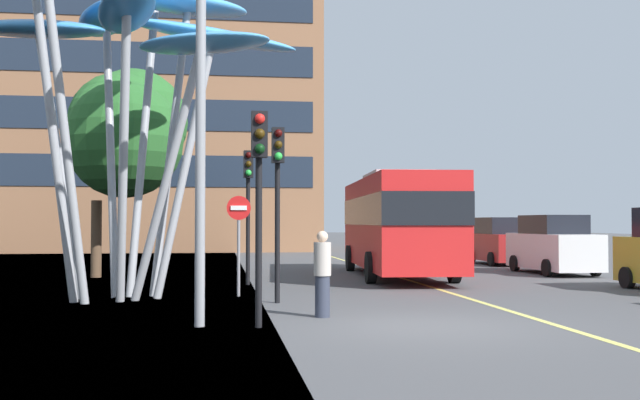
{
  "coord_description": "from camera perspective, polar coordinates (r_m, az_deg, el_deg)",
  "views": [
    {
      "loc": [
        -3.68,
        -13.11,
        1.85
      ],
      "look_at": [
        -0.69,
        9.19,
        2.5
      ],
      "focal_mm": 42.59,
      "sensor_mm": 36.0,
      "label": 1
    }
  ],
  "objects": [
    {
      "name": "ground",
      "position": [
        13.58,
        5.32,
        -9.68
      ],
      "size": [
        120.0,
        240.0,
        0.1
      ],
      "color": "#4C4C4F"
    },
    {
      "name": "red_bus",
      "position": [
        25.8,
        5.81,
        -1.49
      ],
      "size": [
        3.29,
        10.4,
        3.51
      ],
      "color": "red",
      "rests_on": "ground"
    },
    {
      "name": "leaf_sculpture",
      "position": [
        19.59,
        -14.38,
        12.69
      ],
      "size": [
        8.35,
        7.74,
        8.9
      ],
      "color": "#9EA0A5",
      "rests_on": "ground"
    },
    {
      "name": "traffic_light_kerb_near",
      "position": [
        13.28,
        -4.6,
        2.15
      ],
      "size": [
        0.28,
        0.42,
        3.77
      ],
      "color": "black",
      "rests_on": "ground"
    },
    {
      "name": "traffic_light_kerb_far",
      "position": [
        17.28,
        -3.19,
        1.76
      ],
      "size": [
        0.28,
        0.42,
        3.99
      ],
      "color": "black",
      "rests_on": "ground"
    },
    {
      "name": "traffic_light_island_mid",
      "position": [
        22.38,
        -5.42,
        0.9
      ],
      "size": [
        0.28,
        0.42,
        3.94
      ],
      "color": "black",
      "rests_on": "ground"
    },
    {
      "name": "car_parked_far",
      "position": [
        28.38,
        17.1,
        -3.32
      ],
      "size": [
        1.92,
        4.59,
        2.09
      ],
      "color": "silver",
      "rests_on": "ground"
    },
    {
      "name": "car_side_street",
      "position": [
        33.87,
        13.45,
        -3.12
      ],
      "size": [
        1.99,
        4.09,
        2.04
      ],
      "color": "maroon",
      "rests_on": "ground"
    },
    {
      "name": "street_lamp",
      "position": [
        13.88,
        -7.26,
        10.03
      ],
      "size": [
        1.74,
        0.44,
        7.23
      ],
      "color": "gray",
      "rests_on": "ground"
    },
    {
      "name": "tree_pavement_near",
      "position": [
        26.58,
        -14.46,
        5.36
      ],
      "size": [
        3.98,
        6.09,
        7.24
      ],
      "color": "brown",
      "rests_on": "ground"
    },
    {
      "name": "pedestrian",
      "position": [
        14.78,
        0.18,
        -5.57
      ],
      "size": [
        0.34,
        0.34,
        1.67
      ],
      "color": "#2D3342",
      "rests_on": "ground"
    },
    {
      "name": "no_entry_sign",
      "position": [
        18.96,
        -6.13,
        -2.2
      ],
      "size": [
        0.6,
        0.12,
        2.5
      ],
      "color": "gray",
      "rests_on": "ground"
    },
    {
      "name": "backdrop_building",
      "position": [
        52.96,
        -13.22,
        9.25
      ],
      "size": [
        23.07,
        11.63,
        23.66
      ],
      "color": "#8E6042",
      "rests_on": "ground"
    }
  ]
}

